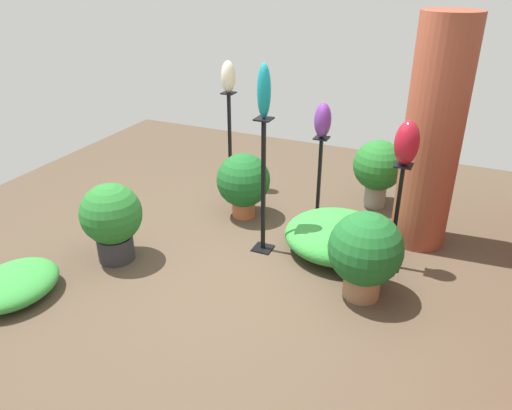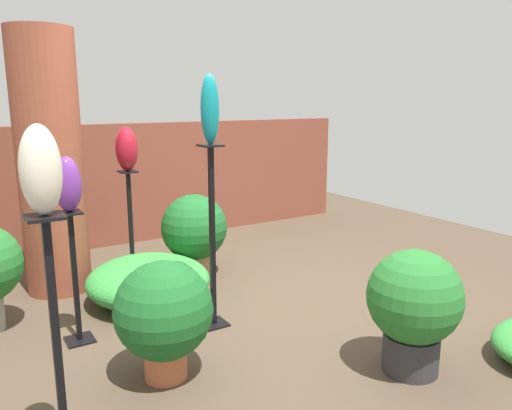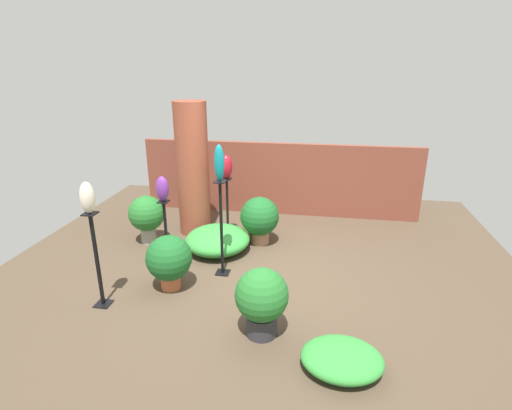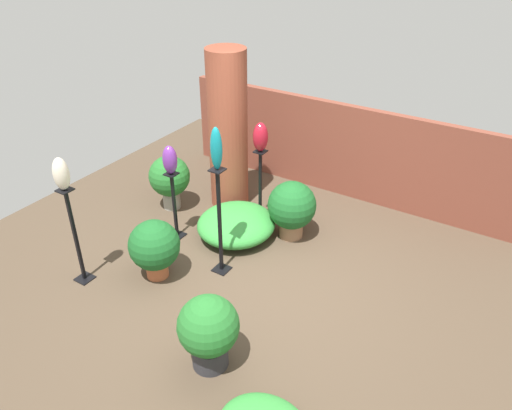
{
  "view_description": "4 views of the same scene",
  "coord_description": "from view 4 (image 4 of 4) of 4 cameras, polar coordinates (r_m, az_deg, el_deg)",
  "views": [
    {
      "loc": [
        3.68,
        1.77,
        2.79
      ],
      "look_at": [
        0.29,
        0.25,
        0.95
      ],
      "focal_mm": 35.0,
      "sensor_mm": 36.0,
      "label": 1
    },
    {
      "loc": [
        -2.2,
        -3.36,
        1.78
      ],
      "look_at": [
        0.12,
        0.36,
        0.83
      ],
      "focal_mm": 35.0,
      "sensor_mm": 36.0,
      "label": 2
    },
    {
      "loc": [
        0.85,
        -5.18,
        3.0
      ],
      "look_at": [
        -0.07,
        0.27,
        1.01
      ],
      "focal_mm": 28.0,
      "sensor_mm": 36.0,
      "label": 3
    },
    {
      "loc": [
        2.53,
        -4.07,
        4.01
      ],
      "look_at": [
        -0.06,
        0.04,
        1.08
      ],
      "focal_mm": 35.0,
      "sensor_mm": 36.0,
      "label": 4
    }
  ],
  "objects": [
    {
      "name": "ground_plane",
      "position": [
        6.25,
        0.24,
        -8.81
      ],
      "size": [
        8.0,
        8.0,
        0.0
      ],
      "primitive_type": "plane",
      "color": "#4C3D2D"
    },
    {
      "name": "brick_wall_back",
      "position": [
        7.87,
        10.48,
        6.02
      ],
      "size": [
        5.6,
        0.12,
        1.48
      ],
      "primitive_type": "cube",
      "color": "brown",
      "rests_on": "ground"
    },
    {
      "name": "brick_pillar",
      "position": [
        7.33,
        -3.22,
        8.42
      ],
      "size": [
        0.57,
        0.57,
        2.38
      ],
      "primitive_type": "cylinder",
      "color": "brown",
      "rests_on": "ground"
    },
    {
      "name": "pedestal_ruby",
      "position": [
        7.18,
        0.49,
        1.85
      ],
      "size": [
        0.2,
        0.2,
        1.1
      ],
      "color": "black",
      "rests_on": "ground"
    },
    {
      "name": "pedestal_violet",
      "position": [
        6.9,
        -9.28,
        -0.41
      ],
      "size": [
        0.2,
        0.2,
        0.99
      ],
      "color": "black",
      "rests_on": "ground"
    },
    {
      "name": "pedestal_ivory",
      "position": [
        6.31,
        -19.86,
        -3.81
      ],
      "size": [
        0.2,
        0.2,
        1.28
      ],
      "color": "black",
      "rests_on": "ground"
    },
    {
      "name": "pedestal_teal",
      "position": [
        6.07,
        -4.16,
        -2.43
      ],
      "size": [
        0.2,
        0.2,
        1.44
      ],
      "color": "black",
      "rests_on": "ground"
    },
    {
      "name": "art_vase_ruby",
      "position": [
        6.82,
        0.52,
        7.77
      ],
      "size": [
        0.21,
        0.22,
        0.41
      ],
      "primitive_type": "ellipsoid",
      "color": "maroon",
      "rests_on": "pedestal_ruby"
    },
    {
      "name": "art_vase_violet",
      "position": [
        6.55,
        -9.82,
        5.11
      ],
      "size": [
        0.19,
        0.19,
        0.39
      ],
      "primitive_type": "ellipsoid",
      "color": "#6B2D8C",
      "rests_on": "pedestal_violet"
    },
    {
      "name": "art_vase_ivory",
      "position": [
        5.88,
        -21.38,
        3.33
      ],
      "size": [
        0.17,
        0.18,
        0.39
      ],
      "primitive_type": "ellipsoid",
      "color": "beige",
      "rests_on": "pedestal_ivory"
    },
    {
      "name": "art_vase_teal",
      "position": [
        5.56,
        -4.56,
        6.45
      ],
      "size": [
        0.14,
        0.13,
        0.51
      ],
      "primitive_type": "ellipsoid",
      "color": "#0F727A",
      "rests_on": "pedestal_teal"
    },
    {
      "name": "potted_plant_mid_right",
      "position": [
        7.57,
        -9.85,
        3.07
      ],
      "size": [
        0.62,
        0.62,
        0.85
      ],
      "color": "gray",
      "rests_on": "ground"
    },
    {
      "name": "potted_plant_mid_left",
      "position": [
        6.82,
        4.11,
        -0.24
      ],
      "size": [
        0.67,
        0.67,
        0.83
      ],
      "color": "#936B4C",
      "rests_on": "ground"
    },
    {
      "name": "potted_plant_back_center",
      "position": [
        5.01,
        -5.45,
        -14.0
      ],
      "size": [
        0.62,
        0.62,
        0.83
      ],
      "color": "#2D2D33",
      "rests_on": "ground"
    },
    {
      "name": "potted_plant_front_right",
      "position": [
        6.21,
        -11.54,
        -4.67
      ],
      "size": [
        0.63,
        0.63,
        0.78
      ],
      "color": "#B25B38",
      "rests_on": "ground"
    },
    {
      "name": "foliage_bed_east",
      "position": [
        6.96,
        -2.27,
        -2.2
      ],
      "size": [
        1.08,
        1.12,
        0.39
      ],
      "primitive_type": "ellipsoid",
      "color": "#338C38",
      "rests_on": "ground"
    }
  ]
}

